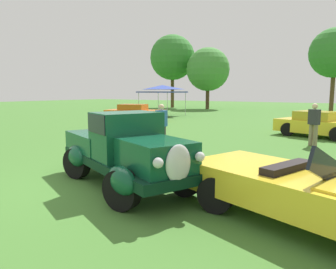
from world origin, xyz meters
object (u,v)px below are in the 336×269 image
at_px(neighbor_convertible, 317,193).
at_px(spectator_between_cars, 314,123).
at_px(show_car_orange, 135,113).
at_px(spectator_far_side, 161,125).
at_px(show_car_yellow, 318,124).
at_px(canopy_tent_left_field, 162,88).
at_px(feature_pickup_truck, 125,149).

relative_size(neighbor_convertible, spectator_between_cars, 2.76).
height_order(show_car_orange, spectator_far_side, spectator_far_side).
height_order(show_car_orange, spectator_between_cars, spectator_between_cars).
height_order(neighbor_convertible, spectator_between_cars, spectator_between_cars).
xyz_separation_m(show_car_yellow, spectator_between_cars, (0.23, -2.89, 0.32)).
height_order(show_car_orange, show_car_yellow, same).
bearing_deg(canopy_tent_left_field, feature_pickup_truck, -58.25).
distance_m(feature_pickup_truck, canopy_tent_left_field, 21.30).
bearing_deg(neighbor_convertible, canopy_tent_left_field, 129.94).
bearing_deg(show_car_yellow, spectator_far_side, -123.60).
height_order(feature_pickup_truck, show_car_orange, feature_pickup_truck).
relative_size(neighbor_convertible, canopy_tent_left_field, 1.39).
xyz_separation_m(show_car_yellow, spectator_far_side, (-4.46, -6.71, 0.32)).
distance_m(neighbor_convertible, spectator_far_side, 7.46).
xyz_separation_m(spectator_far_side, canopy_tent_left_field, (-9.22, 13.72, 1.51)).
bearing_deg(show_car_yellow, feature_pickup_truck, -102.74).
relative_size(feature_pickup_truck, show_car_yellow, 1.09).
height_order(neighbor_convertible, spectator_far_side, spectator_far_side).
xyz_separation_m(spectator_between_cars, spectator_far_side, (-4.69, -3.81, 0.00)).
distance_m(neighbor_convertible, canopy_tent_left_field, 23.76).
distance_m(show_car_yellow, spectator_far_side, 8.06).
relative_size(show_car_yellow, canopy_tent_left_field, 1.25).
bearing_deg(show_car_orange, canopy_tent_left_field, 101.31).
height_order(show_car_yellow, spectator_between_cars, spectator_between_cars).
relative_size(feature_pickup_truck, neighbor_convertible, 0.98).
bearing_deg(show_car_yellow, neighbor_convertible, -82.19).
bearing_deg(neighbor_convertible, spectator_far_side, 143.41).
xyz_separation_m(feature_pickup_truck, show_car_orange, (-10.14, 12.85, -0.27)).
xyz_separation_m(show_car_orange, canopy_tent_left_field, (-1.04, 5.22, 1.82)).
distance_m(show_car_yellow, canopy_tent_left_field, 15.48).
bearing_deg(canopy_tent_left_field, neighbor_convertible, -50.06).
xyz_separation_m(feature_pickup_truck, canopy_tent_left_field, (-11.18, 18.06, 1.56)).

